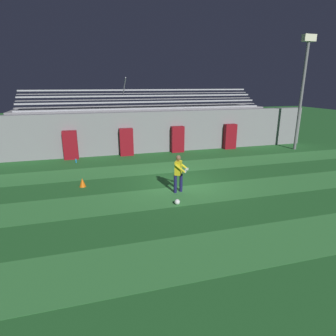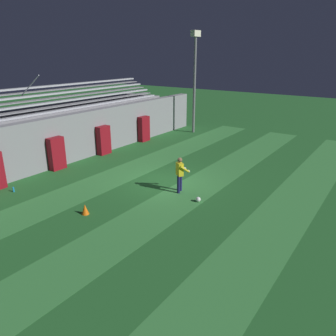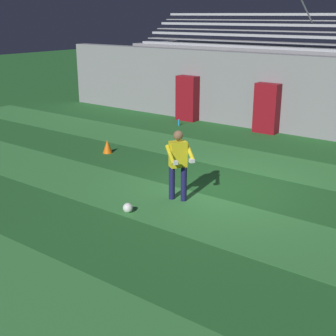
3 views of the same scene
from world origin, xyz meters
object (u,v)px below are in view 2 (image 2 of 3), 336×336
(padding_pillar_gate_right, at_px, (104,140))
(traffic_cone, at_px, (85,209))
(padding_pillar_far_right, at_px, (144,129))
(soccer_ball, at_px, (198,199))
(water_bottle, at_px, (14,190))
(goalkeeper, at_px, (180,172))
(floodlight_pole, at_px, (195,70))
(padding_pillar_gate_left, at_px, (56,153))

(padding_pillar_gate_right, distance_m, traffic_cone, 8.38)
(padding_pillar_far_right, distance_m, soccer_ball, 10.91)
(padding_pillar_gate_right, distance_m, soccer_ball, 9.00)
(soccer_ball, distance_m, water_bottle, 8.58)
(padding_pillar_far_right, xyz_separation_m, traffic_cone, (-10.36, -5.43, -0.69))
(padding_pillar_far_right, bearing_deg, soccer_ball, -128.23)
(goalkeeper, bearing_deg, padding_pillar_gate_right, 72.78)
(soccer_ball, bearing_deg, water_bottle, 118.20)
(padding_pillar_far_right, relative_size, floodlight_pole, 0.23)
(floodlight_pole, bearing_deg, soccer_ball, -147.88)
(padding_pillar_gate_left, xyz_separation_m, soccer_ball, (0.83, -8.55, -0.79))
(padding_pillar_gate_right, relative_size, soccer_ball, 8.21)
(floodlight_pole, bearing_deg, traffic_cone, -165.17)
(padding_pillar_far_right, bearing_deg, padding_pillar_gate_left, 180.00)
(water_bottle, bearing_deg, goalkeeper, -54.43)
(padding_pillar_gate_right, bearing_deg, soccer_ball, -107.61)
(floodlight_pole, height_order, soccer_ball, floodlight_pole)
(goalkeeper, bearing_deg, water_bottle, 125.57)
(floodlight_pole, relative_size, traffic_cone, 18.35)
(soccer_ball, bearing_deg, traffic_cone, 139.32)
(padding_pillar_gate_right, xyz_separation_m, goalkeeper, (-2.26, -7.29, 0.05))
(water_bottle, bearing_deg, traffic_cone, -84.49)
(padding_pillar_gate_right, bearing_deg, water_bottle, -171.73)
(padding_pillar_gate_right, height_order, traffic_cone, padding_pillar_gate_right)
(goalkeeper, xyz_separation_m, water_bottle, (-4.51, 6.31, -0.83))
(padding_pillar_gate_right, distance_m, padding_pillar_far_right, 4.02)
(goalkeeper, bearing_deg, traffic_cone, 155.51)
(goalkeeper, xyz_separation_m, soccer_ball, (-0.45, -1.26, -0.84))
(floodlight_pole, distance_m, soccer_ball, 14.11)
(padding_pillar_far_right, distance_m, traffic_cone, 11.72)
(padding_pillar_gate_left, xyz_separation_m, padding_pillar_far_right, (7.57, 0.00, 0.00))
(padding_pillar_gate_left, height_order, goalkeeper, padding_pillar_gate_left)
(goalkeeper, distance_m, water_bottle, 7.80)
(padding_pillar_gate_left, xyz_separation_m, padding_pillar_gate_right, (3.55, 0.00, 0.00))
(floodlight_pole, bearing_deg, water_bottle, 178.09)
(padding_pillar_gate_left, bearing_deg, traffic_cone, -117.23)
(traffic_cone, bearing_deg, floodlight_pole, 14.83)
(floodlight_pole, distance_m, goalkeeper, 12.86)
(padding_pillar_gate_left, relative_size, floodlight_pole, 0.23)
(water_bottle, bearing_deg, padding_pillar_gate_right, 8.27)
(padding_pillar_far_right, height_order, goalkeeper, padding_pillar_far_right)
(padding_pillar_gate_right, bearing_deg, traffic_cone, -139.43)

